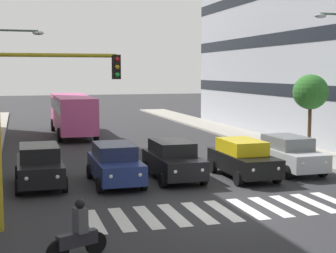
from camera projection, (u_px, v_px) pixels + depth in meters
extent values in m
plane|color=#2D2D30|center=(223.00, 211.00, 17.57)|extent=(180.00, 180.00, 0.00)
cube|color=black|center=(315.00, 88.00, 38.78)|extent=(8.83, 26.76, 0.90)
cube|color=black|center=(317.00, 42.00, 38.39)|extent=(8.83, 26.76, 0.90)
cube|color=silver|center=(335.00, 201.00, 18.84)|extent=(0.45, 2.80, 0.01)
cube|color=silver|center=(314.00, 203.00, 18.59)|extent=(0.45, 2.80, 0.01)
cube|color=silver|center=(292.00, 205.00, 18.33)|extent=(0.45, 2.80, 0.01)
cube|color=silver|center=(270.00, 207.00, 18.08)|extent=(0.45, 2.80, 0.01)
cube|color=silver|center=(247.00, 209.00, 17.82)|extent=(0.45, 2.80, 0.01)
cube|color=silver|center=(223.00, 211.00, 17.57)|extent=(0.45, 2.80, 0.01)
cube|color=silver|center=(199.00, 213.00, 17.31)|extent=(0.45, 2.80, 0.01)
cube|color=silver|center=(174.00, 215.00, 17.06)|extent=(0.45, 2.80, 0.01)
cube|color=silver|center=(148.00, 217.00, 16.80)|extent=(0.45, 2.80, 0.01)
cube|color=silver|center=(121.00, 219.00, 16.55)|extent=(0.45, 2.80, 0.01)
cube|color=silver|center=(94.00, 221.00, 16.29)|extent=(0.45, 2.80, 0.01)
cube|color=#B2B7BC|center=(289.00, 157.00, 24.25)|extent=(1.80, 4.40, 0.80)
cube|color=slate|center=(287.00, 142.00, 24.37)|extent=(1.58, 2.46, 0.60)
cylinder|color=black|center=(322.00, 170.00, 23.17)|extent=(0.22, 0.64, 0.64)
cylinder|color=black|center=(287.00, 172.00, 22.66)|extent=(0.22, 0.64, 0.64)
cylinder|color=black|center=(290.00, 160.00, 25.93)|extent=(0.22, 0.64, 0.64)
cylinder|color=black|center=(258.00, 161.00, 25.42)|extent=(0.22, 0.64, 0.64)
sphere|color=white|center=(325.00, 163.00, 22.36)|extent=(0.18, 0.18, 0.18)
sphere|color=white|center=(302.00, 164.00, 22.03)|extent=(0.18, 0.18, 0.18)
cube|color=black|center=(243.00, 162.00, 22.92)|extent=(1.80, 4.40, 0.80)
cube|color=yellow|center=(242.00, 146.00, 23.04)|extent=(1.58, 2.46, 0.60)
cylinder|color=black|center=(277.00, 176.00, 21.84)|extent=(0.22, 0.64, 0.64)
cylinder|color=black|center=(238.00, 178.00, 21.33)|extent=(0.22, 0.64, 0.64)
cylinder|color=black|center=(247.00, 164.00, 24.61)|extent=(0.22, 0.64, 0.64)
cylinder|color=black|center=(213.00, 166.00, 24.10)|extent=(0.22, 0.64, 0.64)
sphere|color=white|center=(278.00, 168.00, 21.03)|extent=(0.18, 0.18, 0.18)
sphere|color=white|center=(253.00, 170.00, 20.70)|extent=(0.18, 0.18, 0.18)
cube|color=black|center=(173.00, 164.00, 22.59)|extent=(1.80, 4.40, 0.80)
cube|color=black|center=(172.00, 147.00, 22.71)|extent=(1.58, 2.46, 0.60)
cylinder|color=black|center=(203.00, 178.00, 21.51)|extent=(0.22, 0.64, 0.64)
cylinder|color=black|center=(163.00, 180.00, 21.00)|extent=(0.22, 0.64, 0.64)
cylinder|color=black|center=(182.00, 166.00, 24.27)|extent=(0.22, 0.64, 0.64)
cylinder|color=black|center=(146.00, 168.00, 23.76)|extent=(0.22, 0.64, 0.64)
sphere|color=white|center=(202.00, 170.00, 20.70)|extent=(0.18, 0.18, 0.18)
sphere|color=white|center=(175.00, 172.00, 20.37)|extent=(0.18, 0.18, 0.18)
cube|color=navy|center=(115.00, 167.00, 21.66)|extent=(1.80, 4.40, 0.80)
cube|color=#1D2547|center=(114.00, 151.00, 21.77)|extent=(1.58, 2.46, 0.60)
cylinder|color=black|center=(144.00, 182.00, 20.57)|extent=(0.22, 0.64, 0.64)
cylinder|color=black|center=(100.00, 185.00, 20.06)|extent=(0.22, 0.64, 0.64)
cylinder|color=black|center=(129.00, 169.00, 23.34)|extent=(0.22, 0.64, 0.64)
cylinder|color=black|center=(90.00, 171.00, 22.83)|extent=(0.22, 0.64, 0.64)
sphere|color=white|center=(140.00, 175.00, 19.76)|extent=(0.18, 0.18, 0.18)
sphere|color=white|center=(111.00, 176.00, 19.43)|extent=(0.18, 0.18, 0.18)
cube|color=black|center=(40.00, 169.00, 21.27)|extent=(1.80, 4.40, 0.80)
cube|color=black|center=(39.00, 152.00, 21.39)|extent=(1.58, 2.46, 0.60)
cylinder|color=black|center=(65.00, 185.00, 20.19)|extent=(0.22, 0.64, 0.64)
cylinder|color=black|center=(18.00, 187.00, 19.68)|extent=(0.22, 0.64, 0.64)
cylinder|color=black|center=(59.00, 171.00, 22.96)|extent=(0.22, 0.64, 0.64)
cylinder|color=black|center=(18.00, 173.00, 22.45)|extent=(0.22, 0.64, 0.64)
sphere|color=white|center=(57.00, 177.00, 19.38)|extent=(0.18, 0.18, 0.18)
sphere|color=white|center=(26.00, 178.00, 19.05)|extent=(0.18, 0.18, 0.18)
cube|color=#DB5193|center=(72.00, 112.00, 38.24)|extent=(2.50, 10.50, 2.50)
cube|color=black|center=(72.00, 105.00, 38.18)|extent=(2.52, 9.87, 0.80)
cylinder|color=black|center=(96.00, 134.00, 35.22)|extent=(0.28, 1.00, 1.00)
cylinder|color=black|center=(60.00, 135.00, 34.52)|extent=(0.28, 1.00, 1.00)
cylinder|color=black|center=(84.00, 124.00, 41.73)|extent=(0.28, 1.00, 1.00)
cylinder|color=black|center=(53.00, 125.00, 41.02)|extent=(0.28, 1.00, 1.00)
cylinder|color=black|center=(58.00, 252.00, 12.67)|extent=(0.59, 0.32, 0.60)
cylinder|color=black|center=(96.00, 243.00, 13.35)|extent=(0.59, 0.32, 0.60)
cube|color=#232328|center=(77.00, 239.00, 12.99)|extent=(1.11, 0.63, 0.36)
cube|color=#4C4C51|center=(80.00, 220.00, 13.00)|extent=(0.39, 0.44, 0.64)
sphere|color=black|center=(80.00, 204.00, 12.95)|extent=(0.26, 0.26, 0.26)
cylinder|color=#AD991E|center=(58.00, 55.00, 15.27)|extent=(3.59, 0.12, 0.12)
cube|color=black|center=(116.00, 67.00, 15.81)|extent=(0.24, 0.28, 0.76)
sphere|color=red|center=(117.00, 59.00, 15.64)|extent=(0.14, 0.14, 0.14)
sphere|color=orange|center=(117.00, 67.00, 15.67)|extent=(0.14, 0.14, 0.14)
sphere|color=green|center=(117.00, 75.00, 15.70)|extent=(0.14, 0.14, 0.14)
ellipsoid|color=#B7BCC1|center=(320.00, 16.00, 21.51)|extent=(0.56, 0.28, 0.20)
cylinder|color=#4C6B56|center=(10.00, 30.00, 24.52)|extent=(2.67, 0.10, 0.10)
ellipsoid|color=#B7BCC1|center=(38.00, 33.00, 24.91)|extent=(0.56, 0.28, 0.20)
cylinder|color=#513823|center=(309.00, 128.00, 28.47)|extent=(0.20, 0.20, 2.94)
sphere|color=#2D6B28|center=(311.00, 92.00, 28.25)|extent=(1.97, 1.97, 1.97)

